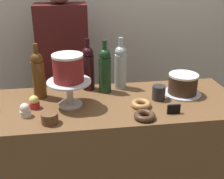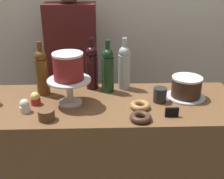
# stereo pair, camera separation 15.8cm
# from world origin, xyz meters

# --- Properties ---
(back_wall) EXTENTS (6.00, 0.05, 2.60)m
(back_wall) POSITION_xyz_m (0.00, 0.86, 1.30)
(back_wall) COLOR silver
(back_wall) RESTS_ON ground_plane
(display_counter) EXTENTS (1.49, 0.56, 0.91)m
(display_counter) POSITION_xyz_m (0.00, 0.00, 0.46)
(display_counter) COLOR brown
(display_counter) RESTS_ON ground_plane
(cake_stand_pedestal) EXTENTS (0.24, 0.24, 0.15)m
(cake_stand_pedestal) POSITION_xyz_m (-0.24, -0.01, 1.01)
(cake_stand_pedestal) COLOR silver
(cake_stand_pedestal) RESTS_ON display_counter
(white_layer_cake) EXTENTS (0.17, 0.17, 0.15)m
(white_layer_cake) POSITION_xyz_m (-0.24, -0.01, 1.13)
(white_layer_cake) COLOR maroon
(white_layer_cake) RESTS_ON cake_stand_pedestal
(silver_serving_platter) EXTENTS (0.23, 0.23, 0.01)m
(silver_serving_platter) POSITION_xyz_m (0.44, 0.05, 0.92)
(silver_serving_platter) COLOR silver
(silver_serving_platter) RESTS_ON display_counter
(chocolate_round_cake) EXTENTS (0.18, 0.18, 0.12)m
(chocolate_round_cake) POSITION_xyz_m (0.44, 0.05, 0.98)
(chocolate_round_cake) COLOR #3D2619
(chocolate_round_cake) RESTS_ON silver_serving_platter
(wine_bottle_amber) EXTENTS (0.08, 0.08, 0.33)m
(wine_bottle_amber) POSITION_xyz_m (-0.41, 0.13, 1.06)
(wine_bottle_amber) COLOR #5B3814
(wine_bottle_amber) RESTS_ON display_counter
(wine_bottle_clear) EXTENTS (0.08, 0.08, 0.33)m
(wine_bottle_clear) POSITION_xyz_m (0.08, 0.21, 1.06)
(wine_bottle_clear) COLOR #B2BCC1
(wine_bottle_clear) RESTS_ON display_counter
(wine_bottle_dark_red) EXTENTS (0.08, 0.08, 0.33)m
(wine_bottle_dark_red) POSITION_xyz_m (-0.12, 0.22, 1.06)
(wine_bottle_dark_red) COLOR black
(wine_bottle_dark_red) RESTS_ON display_counter
(wine_bottle_green) EXTENTS (0.08, 0.08, 0.33)m
(wine_bottle_green) POSITION_xyz_m (-0.02, 0.16, 1.06)
(wine_bottle_green) COLOR #193D1E
(wine_bottle_green) RESTS_ON display_counter
(cupcake_lemon) EXTENTS (0.06, 0.06, 0.07)m
(cupcake_lemon) POSITION_xyz_m (-0.43, -0.01, 0.95)
(cupcake_lemon) COLOR red
(cupcake_lemon) RESTS_ON display_counter
(cupcake_vanilla) EXTENTS (0.06, 0.06, 0.07)m
(cupcake_vanilla) POSITION_xyz_m (-0.47, -0.10, 0.95)
(cupcake_vanilla) COLOR white
(cupcake_vanilla) RESTS_ON display_counter
(donut_maple) EXTENTS (0.11, 0.11, 0.03)m
(donut_maple) POSITION_xyz_m (0.15, -0.08, 0.93)
(donut_maple) COLOR #B27F47
(donut_maple) RESTS_ON display_counter
(donut_chocolate) EXTENTS (0.11, 0.11, 0.03)m
(donut_chocolate) POSITION_xyz_m (0.14, -0.21, 0.93)
(donut_chocolate) COLOR #472D1E
(donut_chocolate) RESTS_ON display_counter
(cookie_stack) EXTENTS (0.08, 0.08, 0.05)m
(cookie_stack) POSITION_xyz_m (-0.34, -0.19, 0.94)
(cookie_stack) COLOR brown
(cookie_stack) RESTS_ON display_counter
(price_sign_chalkboard) EXTENTS (0.07, 0.01, 0.05)m
(price_sign_chalkboard) POSITION_xyz_m (0.30, -0.18, 0.94)
(price_sign_chalkboard) COLOR black
(price_sign_chalkboard) RESTS_ON display_counter
(coffee_cup_ceramic) EXTENTS (0.08, 0.08, 0.08)m
(coffee_cup_ceramic) POSITION_xyz_m (0.27, -0.00, 0.95)
(coffee_cup_ceramic) COLOR #282828
(coffee_cup_ceramic) RESTS_ON display_counter
(barista_figure) EXTENTS (0.36, 0.22, 1.60)m
(barista_figure) POSITION_xyz_m (-0.28, 0.58, 0.84)
(barista_figure) COLOR black
(barista_figure) RESTS_ON ground_plane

